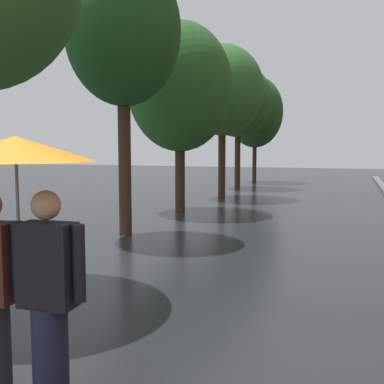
% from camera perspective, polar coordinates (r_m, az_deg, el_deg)
% --- Properties ---
extents(street_tree_1, '(2.48, 2.48, 5.96)m').
position_cam_1_polar(street_tree_1, '(10.63, -8.37, 18.60)').
color(street_tree_1, '#473323').
rests_on(street_tree_1, ground).
extents(street_tree_2, '(3.08, 3.08, 5.55)m').
position_cam_1_polar(street_tree_2, '(14.11, -1.49, 12.56)').
color(street_tree_2, '#473323').
rests_on(street_tree_2, ground).
extents(street_tree_3, '(3.07, 3.07, 5.69)m').
position_cam_1_polar(street_tree_3, '(17.91, 3.68, 12.17)').
color(street_tree_3, '#473323').
rests_on(street_tree_3, ground).
extents(street_tree_4, '(3.13, 3.13, 5.65)m').
position_cam_1_polar(street_tree_4, '(22.13, 5.60, 10.88)').
color(street_tree_4, '#473323').
rests_on(street_tree_4, ground).
extents(street_tree_5, '(2.94, 2.94, 5.61)m').
position_cam_1_polar(street_tree_5, '(25.53, 7.65, 9.57)').
color(street_tree_5, '#473323').
rests_on(street_tree_5, ground).
extents(couple_under_umbrella, '(1.13, 1.13, 2.02)m').
position_cam_1_polar(couple_under_umbrella, '(3.62, -20.35, -4.17)').
color(couple_under_umbrella, '#2D2D33').
rests_on(couple_under_umbrella, ground).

